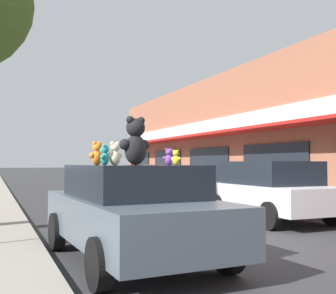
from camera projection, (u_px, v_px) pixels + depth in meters
The scene contains 10 objects.
ground_plane at pixel (247, 245), 8.18m from camera, with size 260.00×260.00×0.00m, color #333335.
storefront_row at pixel (333, 134), 22.73m from camera, with size 13.57×34.72×6.27m.
plush_art_car at pixel (132, 210), 6.87m from camera, with size 2.26×4.49×1.56m.
teddy_bear_giant at pixel (135, 142), 7.23m from camera, with size 0.64×0.45×0.84m.
teddy_bear_orange at pixel (97, 154), 6.38m from camera, with size 0.27×0.21×0.36m.
teddy_bear_teal at pixel (105, 155), 5.96m from camera, with size 0.18×0.22×0.30m.
teddy_bear_purple at pixel (169, 157), 7.24m from camera, with size 0.22×0.14×0.29m.
teddy_bear_yellow at pixel (176, 158), 6.66m from camera, with size 0.15×0.18×0.24m.
teddy_bear_cream at pixel (115, 154), 6.05m from camera, with size 0.26×0.19×0.34m.
parked_car_far_center at pixel (271, 190), 11.49m from camera, with size 2.11×4.05×1.63m.
Camera 1 is at (-4.61, -7.01, 1.60)m, focal length 45.00 mm.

